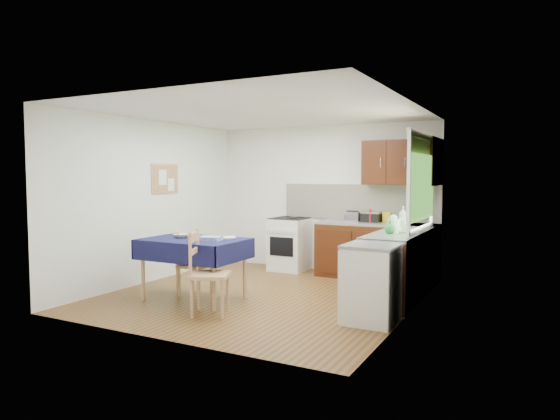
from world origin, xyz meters
The scene contains 33 objects.
floor centered at (0.00, 0.00, 0.00)m, with size 4.20×4.20×0.00m, color #4F3115.
ceiling centered at (0.00, 0.00, 2.50)m, with size 4.00×4.20×0.02m, color silver.
wall_back centered at (0.00, 2.10, 1.25)m, with size 4.00×0.02×2.50m, color white.
wall_front centered at (0.00, -2.10, 1.25)m, with size 4.00×0.02×2.50m, color white.
wall_left centered at (-2.00, 0.00, 1.25)m, with size 0.02×4.20×2.50m, color white.
wall_right centered at (2.00, 0.00, 1.25)m, with size 0.02×4.20×2.50m, color white.
base_cabinets centered at (1.36, 1.26, 0.43)m, with size 1.90×2.30×0.86m.
worktop_back centered at (1.05, 1.80, 0.88)m, with size 1.90×0.60×0.04m, color slate.
worktop_right centered at (1.70, 0.65, 0.88)m, with size 0.60×1.70×0.04m, color slate.
worktop_corner centered at (1.70, 1.80, 0.88)m, with size 0.60×0.60×0.04m, color slate.
splashback centered at (0.65, 2.08, 1.20)m, with size 2.70×0.02×0.60m, color white.
upper_cabinets centered at (1.52, 1.80, 1.85)m, with size 1.20×0.85×0.70m.
stove centered at (-0.50, 1.80, 0.46)m, with size 0.60×0.61×0.92m.
window centered at (1.97, 0.70, 1.65)m, with size 0.04×1.48×1.26m.
fridge centered at (1.70, -0.55, 0.44)m, with size 0.58×0.60×0.89m.
corkboard centered at (-1.97, 0.30, 1.60)m, with size 0.04×0.62×0.47m.
dining_table centered at (-0.70, -0.63, 0.71)m, with size 1.34×0.91×0.81m.
chair_far centered at (-0.84, -0.47, 0.46)m, with size 0.39×0.39×0.87m.
chair_near centered at (-0.13, -1.15, 0.53)m, with size 0.58×0.58×1.00m.
toaster centered at (0.65, 1.79, 0.98)m, with size 0.23×0.14×0.18m.
sandwich_press centered at (0.95, 1.86, 0.98)m, with size 0.29×0.25×0.17m.
sauce_bottle centered at (0.96, 1.76, 1.01)m, with size 0.05×0.05×0.21m, color red.
yellow_packet centered at (1.18, 1.93, 0.98)m, with size 0.12×0.08×0.17m, color gold.
dish_rack centered at (1.73, 0.68, 0.92)m, with size 0.38×0.29×0.18m.
kettle centered at (1.67, 0.46, 1.01)m, with size 0.15×0.15×0.25m.
cup centered at (1.57, 1.74, 0.95)m, with size 0.11×0.11×0.09m, color silver.
soap_bottle_a centered at (1.63, 1.15, 1.06)m, with size 0.12×0.12×0.31m, color white.
soap_bottle_b centered at (1.60, 0.94, 1.00)m, with size 0.09×0.10×0.21m, color #1E5EAF.
soap_bottle_c centered at (1.65, 0.40, 0.99)m, with size 0.14×0.14×0.18m, color #24863D.
plate_bowl centered at (-0.92, -0.61, 0.84)m, with size 0.21×0.21×0.05m, color beige.
book centered at (-0.39, -0.40, 0.82)m, with size 0.17×0.23×0.02m, color white.
spice_jar centered at (-0.71, -0.54, 0.86)m, with size 0.04×0.04×0.09m, color green.
tea_towel centered at (-0.42, -0.64, 0.84)m, with size 0.28×0.22×0.05m, color #283C95.
Camera 1 is at (3.35, -5.90, 1.65)m, focal length 32.00 mm.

